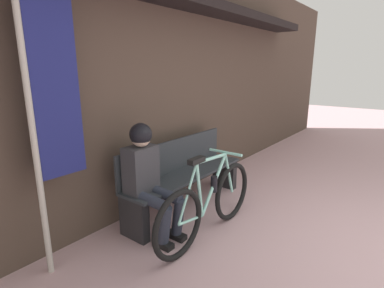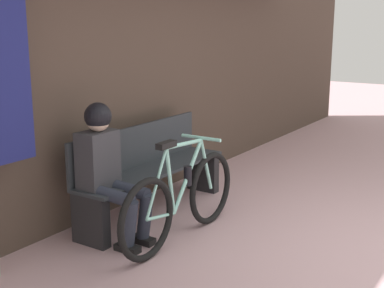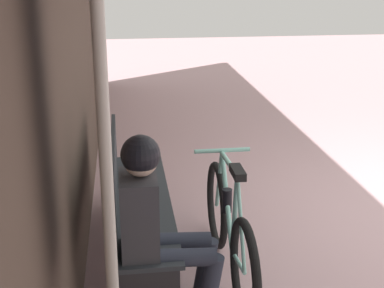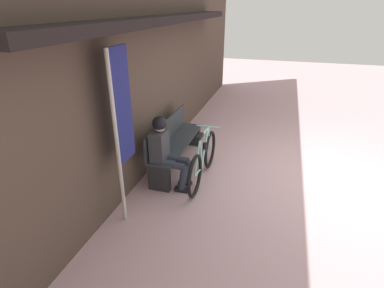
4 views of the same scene
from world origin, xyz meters
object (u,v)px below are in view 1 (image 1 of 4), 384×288
park_bench_near (184,176)px  person_seated (148,172)px  banner_pole (49,107)px  bicycle (209,204)px

park_bench_near → person_seated: (-0.73, -0.12, 0.27)m
banner_pole → bicycle: bearing=-33.0°
bicycle → banner_pole: 1.75m
park_bench_near → person_seated: bearing=-171.0°
bicycle → person_seated: size_ratio=1.37×
park_bench_near → banner_pole: (-1.54, 0.12, 1.01)m
person_seated → banner_pole: size_ratio=0.52×
person_seated → park_bench_near: bearing=9.0°
banner_pole → person_seated: bearing=-16.2°
bicycle → person_seated: person_seated is taller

